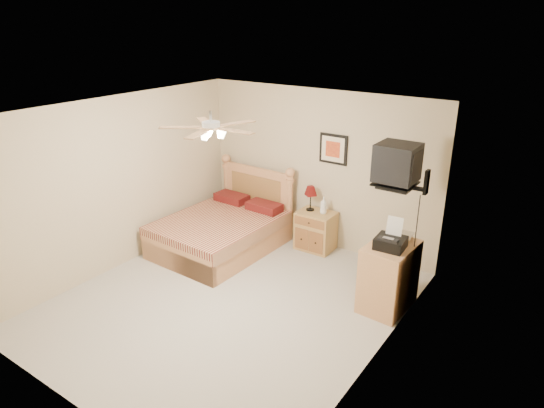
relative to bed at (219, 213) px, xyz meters
The scene contains 17 objects.
floor 1.69m from the bed, 45.44° to the right, with size 4.50×4.50×0.00m, color #ABA59B.
ceiling 2.45m from the bed, 45.44° to the right, with size 4.00×4.50×0.04m, color white.
wall_back 1.70m from the bed, 45.69° to the left, with size 4.00×0.04×2.50m, color #C4B391.
wall_front 3.60m from the bed, 71.88° to the right, with size 4.00×0.04×2.50m, color #C4B391.
wall_left 1.57m from the bed, 128.69° to the right, with size 0.04×4.50×2.50m, color #C4B391.
wall_right 3.36m from the bed, 19.85° to the right, with size 0.04×4.50×2.50m, color #C4B391.
bed is the anchor object (origin of this frame).
nightstand 1.56m from the bed, 35.44° to the left, with size 0.58×0.43×0.63m, color #A7834A.
table_lamp 1.46m from the bed, 39.65° to the left, with size 0.22×0.22×0.40m, color #5A0D0E, non-canonical shape.
lotion_bottle 1.63m from the bed, 34.24° to the left, with size 0.10×0.10×0.27m, color white.
framed_picture 2.03m from the bed, 38.96° to the left, with size 0.46×0.04×0.46m, color black.
dresser 2.84m from the bed, ahead, with size 0.52×0.75×0.88m, color #B4804C.
fax_machine 2.88m from the bed, ahead, with size 0.34×0.37×0.37m, color black, non-canonical shape.
magazine_lower 2.79m from the bed, ahead, with size 0.19×0.26×0.02m, color #BEB29B.
magazine_upper 2.80m from the bed, ahead, with size 0.20×0.28×0.02m, color gray.
wall_tv 3.10m from the bed, ahead, with size 0.56×0.46×0.58m, color black, non-canonical shape.
ceiling_fan 2.44m from the bed, 50.12° to the right, with size 1.14×1.14×0.28m, color white, non-canonical shape.
Camera 1 is at (3.56, -4.16, 3.52)m, focal length 32.00 mm.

